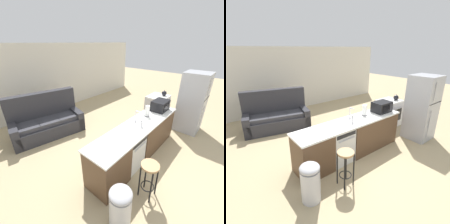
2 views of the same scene
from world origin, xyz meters
The scene contains 14 objects.
ground_plane centered at (0.00, 0.00, 0.00)m, with size 24.00×24.00×0.00m, color tan.
wall_back centered at (0.30, 4.20, 1.30)m, with size 10.00×0.06×2.60m.
kitchen_counter centered at (0.24, 0.00, 0.42)m, with size 2.94×0.66×0.90m.
dishwasher centered at (-0.25, 0.00, 0.42)m, with size 0.58×0.61×0.84m.
stove_range centered at (2.35, 0.55, 0.45)m, with size 0.76×0.68×0.90m.
refrigerator centered at (2.35, -0.55, 0.93)m, with size 0.72×0.73×1.85m.
microwave centered at (1.24, 0.00, 1.04)m, with size 0.50×0.37×0.28m.
sink_faucet centered at (0.22, 0.13, 1.03)m, with size 0.07×0.18×0.30m.
paper_towel_roll centered at (0.67, 0.09, 1.04)m, with size 0.14×0.14×0.28m.
soap_bottle centered at (0.09, -0.10, 0.97)m, with size 0.06×0.06×0.18m.
kettle centered at (2.52, 0.42, 0.99)m, with size 0.21×0.17×0.19m.
bar_stool centered at (-0.64, -0.72, 0.54)m, with size 0.32×0.32×0.74m.
trash_bin centered at (-1.35, -0.64, 0.38)m, with size 0.35×0.35×0.74m.
couch centered at (-0.74, 2.70, 0.39)m, with size 2.15×1.31×1.27m.
Camera 1 is at (-2.51, -1.48, 2.62)m, focal length 24.00 mm.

